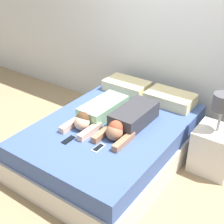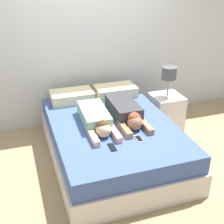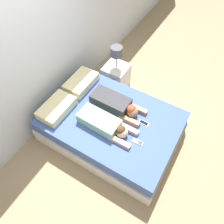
{
  "view_description": "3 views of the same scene",
  "coord_description": "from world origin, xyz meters",
  "px_view_note": "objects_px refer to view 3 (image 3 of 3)",
  "views": [
    {
      "loc": [
        1.76,
        -2.49,
        2.41
      ],
      "look_at": [
        0.0,
        0.0,
        0.67
      ],
      "focal_mm": 50.0,
      "sensor_mm": 36.0,
      "label": 1
    },
    {
      "loc": [
        -1.09,
        -3.26,
        2.34
      ],
      "look_at": [
        0.0,
        0.0,
        0.67
      ],
      "focal_mm": 50.0,
      "sensor_mm": 36.0,
      "label": 2
    },
    {
      "loc": [
        -1.7,
        -1.02,
        3.32
      ],
      "look_at": [
        0.0,
        0.0,
        0.67
      ],
      "focal_mm": 35.0,
      "sensor_mm": 36.0,
      "label": 3
    }
  ],
  "objects_px": {
    "person_right": "(116,104)",
    "bed": "(112,127)",
    "pillow_head_left": "(57,108)",
    "cell_phone_right": "(144,123)",
    "nightstand": "(116,75)",
    "person_left": "(105,124)",
    "pillow_head_right": "(81,82)",
    "cell_phone_left": "(138,142)"
  },
  "relations": [
    {
      "from": "pillow_head_right",
      "to": "cell_phone_left",
      "type": "relative_size",
      "value": 3.75
    },
    {
      "from": "person_right",
      "to": "cell_phone_left",
      "type": "height_order",
      "value": "person_right"
    },
    {
      "from": "pillow_head_left",
      "to": "nightstand",
      "type": "height_order",
      "value": "nightstand"
    },
    {
      "from": "person_right",
      "to": "person_left",
      "type": "bearing_deg",
      "value": -173.12
    },
    {
      "from": "pillow_head_left",
      "to": "nightstand",
      "type": "xyz_separation_m",
      "value": [
        1.38,
        -0.29,
        -0.28
      ]
    },
    {
      "from": "bed",
      "to": "cell_phone_right",
      "type": "distance_m",
      "value": 0.57
    },
    {
      "from": "cell_phone_right",
      "to": "nightstand",
      "type": "height_order",
      "value": "nightstand"
    },
    {
      "from": "pillow_head_left",
      "to": "cell_phone_left",
      "type": "distance_m",
      "value": 1.38
    },
    {
      "from": "person_left",
      "to": "cell_phone_left",
      "type": "height_order",
      "value": "person_left"
    },
    {
      "from": "pillow_head_right",
      "to": "person_left",
      "type": "height_order",
      "value": "person_left"
    },
    {
      "from": "cell_phone_right",
      "to": "bed",
      "type": "bearing_deg",
      "value": 109.15
    },
    {
      "from": "pillow_head_right",
      "to": "person_left",
      "type": "relative_size",
      "value": 0.65
    },
    {
      "from": "pillow_head_left",
      "to": "cell_phone_right",
      "type": "height_order",
      "value": "pillow_head_left"
    },
    {
      "from": "nightstand",
      "to": "person_right",
      "type": "bearing_deg",
      "value": -150.06
    },
    {
      "from": "bed",
      "to": "person_left",
      "type": "distance_m",
      "value": 0.4
    },
    {
      "from": "pillow_head_right",
      "to": "person_left",
      "type": "xyz_separation_m",
      "value": [
        -0.53,
        -0.82,
        0.01
      ]
    },
    {
      "from": "pillow_head_left",
      "to": "nightstand",
      "type": "bearing_deg",
      "value": -11.91
    },
    {
      "from": "pillow_head_right",
      "to": "cell_phone_right",
      "type": "distance_m",
      "value": 1.31
    },
    {
      "from": "person_left",
      "to": "pillow_head_right",
      "type": "bearing_deg",
      "value": 57.22
    },
    {
      "from": "person_right",
      "to": "pillow_head_right",
      "type": "bearing_deg",
      "value": 80.76
    },
    {
      "from": "person_right",
      "to": "bed",
      "type": "bearing_deg",
      "value": -166.89
    },
    {
      "from": "nightstand",
      "to": "cell_phone_right",
      "type": "bearing_deg",
      "value": -131.24
    },
    {
      "from": "pillow_head_left",
      "to": "pillow_head_right",
      "type": "xyz_separation_m",
      "value": [
        0.66,
        0.0,
        0.0
      ]
    },
    {
      "from": "person_right",
      "to": "nightstand",
      "type": "relative_size",
      "value": 0.93
    },
    {
      "from": "cell_phone_right",
      "to": "nightstand",
      "type": "xyz_separation_m",
      "value": [
        0.88,
        1.01,
        -0.21
      ]
    },
    {
      "from": "person_left",
      "to": "cell_phone_right",
      "type": "xyz_separation_m",
      "value": [
        0.37,
        -0.47,
        -0.08
      ]
    },
    {
      "from": "nightstand",
      "to": "pillow_head_right",
      "type": "bearing_deg",
      "value": 157.92
    },
    {
      "from": "person_left",
      "to": "cell_phone_left",
      "type": "bearing_deg",
      "value": -87.82
    },
    {
      "from": "bed",
      "to": "cell_phone_right",
      "type": "height_order",
      "value": "cell_phone_right"
    },
    {
      "from": "person_right",
      "to": "cell_phone_right",
      "type": "distance_m",
      "value": 0.53
    },
    {
      "from": "person_right",
      "to": "cell_phone_right",
      "type": "bearing_deg",
      "value": -94.35
    },
    {
      "from": "nightstand",
      "to": "bed",
      "type": "bearing_deg",
      "value": -153.02
    },
    {
      "from": "bed",
      "to": "pillow_head_right",
      "type": "xyz_separation_m",
      "value": [
        0.33,
        0.82,
        0.33
      ]
    },
    {
      "from": "person_left",
      "to": "pillow_head_left",
      "type": "bearing_deg",
      "value": 98.92
    },
    {
      "from": "pillow_head_left",
      "to": "person_left",
      "type": "distance_m",
      "value": 0.83
    },
    {
      "from": "pillow_head_left",
      "to": "person_right",
      "type": "bearing_deg",
      "value": -55.44
    },
    {
      "from": "pillow_head_right",
      "to": "person_right",
      "type": "bearing_deg",
      "value": -99.24
    },
    {
      "from": "bed",
      "to": "nightstand",
      "type": "relative_size",
      "value": 2.2
    },
    {
      "from": "person_right",
      "to": "pillow_head_left",
      "type": "bearing_deg",
      "value": 124.56
    },
    {
      "from": "bed",
      "to": "nightstand",
      "type": "height_order",
      "value": "nightstand"
    },
    {
      "from": "nightstand",
      "to": "person_left",
      "type": "bearing_deg",
      "value": -156.82
    },
    {
      "from": "pillow_head_right",
      "to": "cell_phone_right",
      "type": "relative_size",
      "value": 3.75
    }
  ]
}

